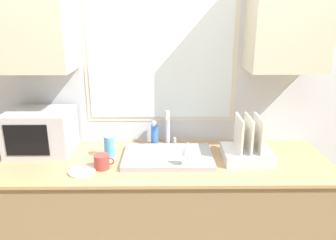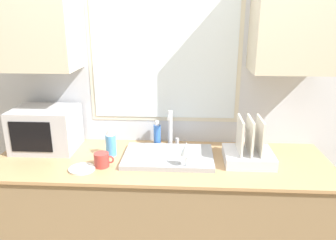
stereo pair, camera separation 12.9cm
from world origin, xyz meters
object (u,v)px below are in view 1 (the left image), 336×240
object	(u,v)px
microwave	(41,132)
soap_bottle	(154,135)
faucet	(168,127)
wine_glass	(188,149)
mug_near_sink	(102,162)
spray_bottle	(109,144)
dish_rack	(247,150)

from	to	relation	value
microwave	soap_bottle	distance (m)	0.77
faucet	microwave	size ratio (longest dim) A/B	0.62
faucet	soap_bottle	size ratio (longest dim) A/B	1.44
soap_bottle	wine_glass	xyz separation A→B (m)	(0.21, -0.39, 0.05)
faucet	mug_near_sink	size ratio (longest dim) A/B	2.11
faucet	spray_bottle	xyz separation A→B (m)	(-0.39, -0.17, -0.06)
wine_glass	soap_bottle	bearing A→B (deg)	118.03
microwave	mug_near_sink	xyz separation A→B (m)	(0.45, -0.26, -0.10)
faucet	dish_rack	world-z (taller)	dish_rack
faucet	soap_bottle	world-z (taller)	faucet
faucet	dish_rack	xyz separation A→B (m)	(0.50, -0.22, -0.08)
mug_near_sink	wine_glass	size ratio (longest dim) A/B	0.68
soap_bottle	mug_near_sink	distance (m)	0.48
dish_rack	wine_glass	world-z (taller)	dish_rack
dish_rack	soap_bottle	bearing A→B (deg)	157.48
wine_glass	faucet	bearing A→B (deg)	106.79
spray_bottle	microwave	bearing A→B (deg)	169.09
microwave	wine_glass	bearing A→B (deg)	-16.38
spray_bottle	mug_near_sink	world-z (taller)	spray_bottle
microwave	dish_rack	size ratio (longest dim) A/B	1.38
microwave	dish_rack	bearing A→B (deg)	-5.99
dish_rack	mug_near_sink	distance (m)	0.92
spray_bottle	mug_near_sink	size ratio (longest dim) A/B	1.57
faucet	wine_glass	distance (m)	0.38
microwave	soap_bottle	world-z (taller)	microwave
dish_rack	mug_near_sink	xyz separation A→B (m)	(-0.91, -0.12, -0.02)
dish_rack	spray_bottle	xyz separation A→B (m)	(-0.89, 0.05, 0.03)
microwave	spray_bottle	distance (m)	0.48
mug_near_sink	soap_bottle	bearing A→B (deg)	50.12
spray_bottle	dish_rack	bearing A→B (deg)	-3.35
microwave	wine_glass	xyz separation A→B (m)	(0.97, -0.29, -0.01)
spray_bottle	mug_near_sink	xyz separation A→B (m)	(-0.02, -0.17, -0.05)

